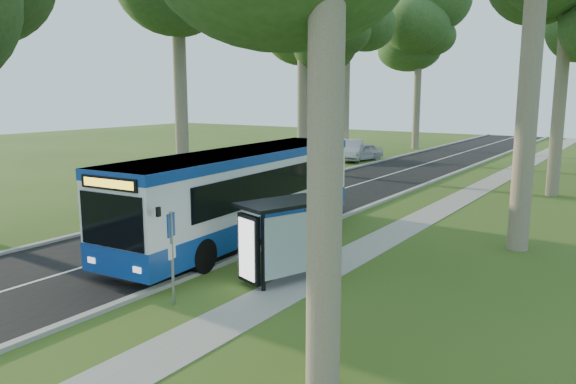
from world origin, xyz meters
name	(u,v)px	position (x,y,z in m)	size (l,w,h in m)	color
ground	(245,256)	(0.00, 0.00, 0.00)	(120.00, 120.00, 0.00)	#324D18
road	(310,199)	(-3.50, 10.00, 0.01)	(7.00, 100.00, 0.02)	black
kerb_east	(372,205)	(0.00, 10.00, 0.06)	(0.25, 100.00, 0.12)	#9E9B93
kerb_west	(256,191)	(-7.00, 10.00, 0.06)	(0.25, 100.00, 0.12)	#9E9B93
centre_line	(310,199)	(-3.50, 10.00, 0.02)	(0.12, 100.00, 0.01)	white
footpath	(432,214)	(3.00, 10.00, 0.01)	(1.50, 100.00, 0.02)	gray
bus	(242,194)	(-1.40, 1.66, 1.74)	(3.41, 12.77, 3.35)	white
bus_stop_sign	(172,247)	(1.14, -4.48, 1.55)	(0.14, 0.35, 2.48)	gray
bus_shelter	(281,228)	(2.51, -1.51, 1.64)	(2.28, 3.06, 2.34)	black
litter_bin	(335,222)	(0.96, 4.59, 0.43)	(0.48, 0.48, 0.84)	black
car_white	(361,152)	(-8.65, 26.43, 0.69)	(1.63, 4.06, 1.38)	silver
car_silver	(351,150)	(-9.42, 26.13, 0.83)	(1.76, 5.04, 1.66)	#AAACB1
tree_west_c	(303,2)	(-9.00, 18.00, 11.26)	(5.20, 5.20, 15.20)	#7A6B56
tree_west_d	(347,8)	(-11.00, 28.00, 12.21)	(5.20, 5.20, 16.50)	#7A6B56
tree_west_e	(420,26)	(-8.50, 38.00, 11.55)	(5.20, 5.20, 15.60)	#7A6B56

